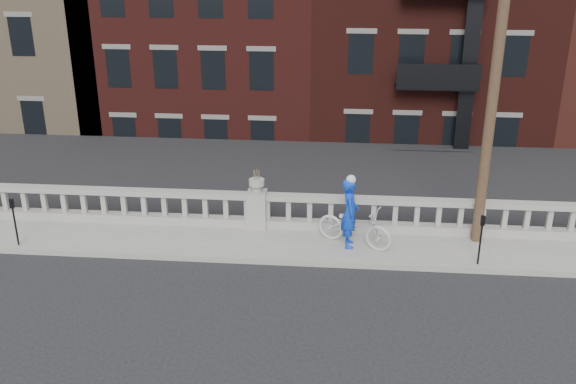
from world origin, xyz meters
name	(u,v)px	position (x,y,z in m)	size (l,w,h in m)	color
ground	(235,302)	(0.00, 0.00, 0.00)	(120.00, 120.00, 0.00)	black
sidewalk	(253,243)	(0.00, 3.00, 0.07)	(32.00, 2.20, 0.15)	gray
balustrade	(257,211)	(0.00, 3.95, 0.64)	(28.00, 0.34, 1.03)	gray
planter_pedestal	(257,205)	(0.00, 3.95, 0.83)	(0.55, 0.55, 1.76)	gray
lower_level	(313,42)	(0.56, 23.04, 2.63)	(80.00, 44.00, 20.80)	#605E59
utility_pole	(498,57)	(6.20, 3.60, 5.24)	(1.60, 0.28, 10.00)	#422D1E
parking_meter_b	(14,217)	(-6.38, 2.15, 1.00)	(0.10, 0.09, 1.36)	black
parking_meter_c	(481,234)	(5.99, 2.15, 1.00)	(0.10, 0.09, 1.36)	black
bicycle	(355,226)	(2.80, 3.00, 0.72)	(0.75, 2.16, 1.13)	silver
cyclist	(350,213)	(2.66, 2.94, 1.12)	(0.71, 0.47, 1.94)	blue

